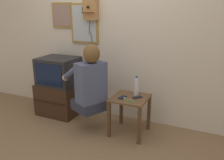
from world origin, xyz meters
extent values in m
plane|color=#846647|center=(0.00, 0.00, 0.00)|extent=(14.00, 14.00, 0.00)
cube|color=beige|center=(0.00, 1.26, 1.27)|extent=(6.80, 0.05, 2.55)
cube|color=brown|center=(0.41, 0.79, 0.50)|extent=(0.46, 0.46, 0.02)
cube|color=#523822|center=(0.21, 0.58, 0.24)|extent=(0.04, 0.04, 0.49)
cube|color=#523822|center=(0.61, 0.58, 0.24)|extent=(0.04, 0.04, 0.49)
cube|color=#523822|center=(0.21, 1.00, 0.24)|extent=(0.04, 0.04, 0.49)
cube|color=#523822|center=(0.61, 1.00, 0.24)|extent=(0.04, 0.04, 0.49)
cube|color=#2D3347|center=(-0.12, 0.64, 0.37)|extent=(0.48, 0.47, 0.14)
cube|color=#4C567A|center=(-0.05, 0.61, 0.70)|extent=(0.36, 0.42, 0.52)
sphere|color=beige|center=(-0.05, 0.61, 1.06)|extent=(0.20, 0.20, 0.20)
ellipsoid|color=brown|center=(-0.03, 0.60, 1.07)|extent=(0.28, 0.28, 0.24)
cylinder|color=#4C567A|center=(-0.35, 0.58, 0.79)|extent=(0.32, 0.22, 0.24)
cylinder|color=#4C567A|center=(-0.21, 0.86, 0.79)|extent=(0.32, 0.22, 0.24)
sphere|color=beige|center=(-0.48, 0.65, 0.70)|extent=(0.09, 0.09, 0.09)
sphere|color=beige|center=(-0.33, 0.92, 0.70)|extent=(0.09, 0.09, 0.09)
cube|color=#382316|center=(-0.81, 0.93, 0.24)|extent=(0.62, 0.49, 0.49)
cube|color=black|center=(-0.81, 0.68, 0.27)|extent=(0.56, 0.01, 0.02)
cube|color=#232326|center=(-0.80, 0.93, 0.69)|extent=(0.56, 0.47, 0.41)
cube|color=#0C1938|center=(-0.80, 0.69, 0.69)|extent=(0.46, 0.01, 0.32)
cube|color=#AD7A47|center=(-0.35, 1.18, 1.60)|extent=(0.21, 0.11, 0.31)
cube|color=#AD7A47|center=(-0.35, 1.09, 1.56)|extent=(0.18, 0.07, 0.03)
cone|color=black|center=(-0.35, 1.07, 1.62)|extent=(0.04, 0.05, 0.04)
cylinder|color=black|center=(-0.48, 1.18, 1.58)|extent=(0.03, 0.03, 0.09)
cylinder|color=black|center=(-0.37, 1.16, 1.34)|extent=(0.04, 0.04, 0.22)
cylinder|color=black|center=(-0.34, 1.16, 1.16)|extent=(0.07, 0.06, 0.19)
cube|color=olive|center=(-0.88, 1.22, 1.50)|extent=(0.36, 0.02, 0.38)
cube|color=gray|center=(-0.88, 1.20, 1.50)|extent=(0.31, 0.01, 0.32)
cube|color=olive|center=(-0.49, 1.22, 1.39)|extent=(0.45, 0.03, 0.58)
cube|color=#B2BCC6|center=(-0.49, 1.20, 1.39)|extent=(0.40, 0.01, 0.52)
cube|color=black|center=(0.33, 0.73, 0.52)|extent=(0.08, 0.13, 0.01)
cube|color=black|center=(0.33, 0.73, 0.52)|extent=(0.07, 0.10, 0.00)
cube|color=black|center=(0.50, 0.81, 0.52)|extent=(0.12, 0.14, 0.01)
cube|color=black|center=(0.50, 0.81, 0.52)|extent=(0.10, 0.11, 0.00)
cylinder|color=silver|center=(0.46, 0.90, 0.63)|extent=(0.06, 0.06, 0.24)
cylinder|color=#2D4C8C|center=(0.46, 0.90, 0.76)|extent=(0.03, 0.03, 0.02)
cylinder|color=#4CBF66|center=(0.44, 0.66, 0.52)|extent=(0.16, 0.08, 0.01)
cube|color=white|center=(0.38, 0.69, 0.53)|extent=(0.03, 0.02, 0.01)
camera|label=1|loc=(1.39, -1.89, 1.61)|focal=38.00mm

